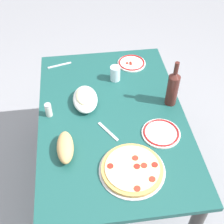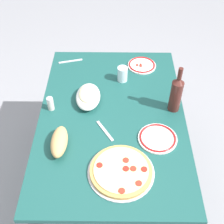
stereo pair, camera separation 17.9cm
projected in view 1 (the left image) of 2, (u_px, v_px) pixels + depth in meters
name	position (u px, v px, depth m)	size (l,w,h in m)	color
ground_plane	(112.00, 182.00, 2.34)	(8.00, 8.00, 0.00)	gray
dining_table	(112.00, 129.00, 1.90)	(1.31, 0.87, 0.74)	#194C47
pepperoni_pizza	(132.00, 169.00, 1.53)	(0.34, 0.34, 0.03)	#B7B7BC
baked_pasta_dish	(85.00, 98.00, 1.86)	(0.24, 0.15, 0.08)	white
wine_bottle	(173.00, 88.00, 1.80)	(0.07, 0.07, 0.30)	#471E19
water_glass	(115.00, 73.00, 2.01)	(0.07, 0.07, 0.10)	silver
side_plate_near	(132.00, 63.00, 2.16)	(0.20, 0.20, 0.02)	white
side_plate_far	(161.00, 133.00, 1.71)	(0.22, 0.22, 0.02)	white
bread_loaf	(65.00, 147.00, 1.60)	(0.21, 0.09, 0.08)	tan
spice_shaker	(48.00, 110.00, 1.79)	(0.04, 0.04, 0.09)	silver
fork_left	(108.00, 131.00, 1.72)	(0.17, 0.02, 0.01)	#B7B7BC
fork_right	(60.00, 65.00, 2.16)	(0.17, 0.02, 0.01)	#B7B7BC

